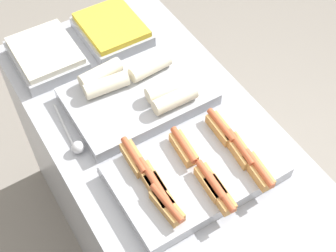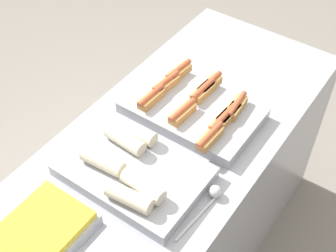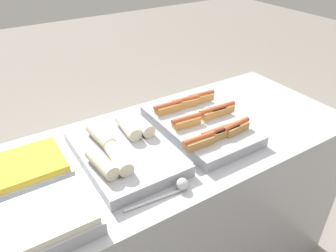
{
  "view_description": "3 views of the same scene",
  "coord_description": "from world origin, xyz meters",
  "px_view_note": "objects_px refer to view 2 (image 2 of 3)",
  "views": [
    {
      "loc": [
        0.76,
        -0.5,
        2.25
      ],
      "look_at": [
        -0.06,
        0.0,
        1.01
      ],
      "focal_mm": 50.0,
      "sensor_mm": 36.0,
      "label": 1
    },
    {
      "loc": [
        -1.06,
        -0.7,
        2.29
      ],
      "look_at": [
        -0.06,
        0.0,
        1.01
      ],
      "focal_mm": 50.0,
      "sensor_mm": 36.0,
      "label": 2
    },
    {
      "loc": [
        -0.7,
        -1.01,
        1.77
      ],
      "look_at": [
        -0.06,
        0.0,
        1.01
      ],
      "focal_mm": 35.0,
      "sensor_mm": 36.0,
      "label": 3
    }
  ],
  "objects_px": {
    "tray_hotdogs": "(194,108)",
    "tray_wraps": "(133,169)",
    "serving_spoon_near": "(212,197)",
    "tray_side_back": "(43,231)"
  },
  "relations": [
    {
      "from": "tray_wraps",
      "to": "serving_spoon_near",
      "type": "distance_m",
      "value": 0.3
    },
    {
      "from": "tray_hotdogs",
      "to": "tray_side_back",
      "type": "distance_m",
      "value": 0.76
    },
    {
      "from": "serving_spoon_near",
      "to": "tray_hotdogs",
      "type": "bearing_deg",
      "value": 41.34
    },
    {
      "from": "tray_hotdogs",
      "to": "serving_spoon_near",
      "type": "height_order",
      "value": "tray_hotdogs"
    },
    {
      "from": "tray_hotdogs",
      "to": "tray_wraps",
      "type": "distance_m",
      "value": 0.39
    },
    {
      "from": "tray_wraps",
      "to": "tray_side_back",
      "type": "distance_m",
      "value": 0.37
    },
    {
      "from": "tray_side_back",
      "to": "tray_hotdogs",
      "type": "bearing_deg",
      "value": -6.59
    },
    {
      "from": "serving_spoon_near",
      "to": "tray_side_back",
      "type": "bearing_deg",
      "value": 139.98
    },
    {
      "from": "tray_hotdogs",
      "to": "tray_wraps",
      "type": "relative_size",
      "value": 1.05
    },
    {
      "from": "tray_side_back",
      "to": "serving_spoon_near",
      "type": "distance_m",
      "value": 0.57
    }
  ]
}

